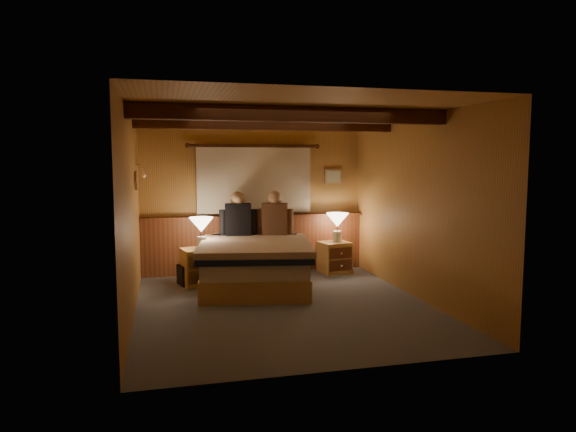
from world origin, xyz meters
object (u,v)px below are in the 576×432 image
object	(u,v)px
nightstand_right	(335,257)
person_right	(275,217)
nightstand_left	(199,267)
lamp_left	(201,227)
person_left	(238,217)
lamp_right	(337,222)
duffel_bag	(196,273)
bed	(255,263)

from	to	relation	value
nightstand_right	person_right	distance (m)	1.23
nightstand_left	lamp_left	bearing A→B (deg)	9.10
person_left	person_right	bearing A→B (deg)	-0.06
lamp_left	lamp_right	world-z (taller)	lamp_left
duffel_bag	nightstand_left	bearing A→B (deg)	-69.72
bed	nightstand_right	distance (m)	1.59
lamp_left	lamp_right	size ratio (longest dim) A/B	0.97
lamp_right	nightstand_left	bearing A→B (deg)	-172.27
lamp_right	person_right	distance (m)	1.05
bed	nightstand_left	world-z (taller)	bed
lamp_left	person_left	size ratio (longest dim) A/B	0.65
nightstand_left	person_left	distance (m)	0.98
nightstand_left	person_right	distance (m)	1.40
person_left	nightstand_right	bearing A→B (deg)	4.97
person_left	duffel_bag	distance (m)	1.07
person_right	person_left	bearing A→B (deg)	-168.43
nightstand_right	duffel_bag	size ratio (longest dim) A/B	0.95
person_right	duffel_bag	world-z (taller)	person_right
nightstand_left	duffel_bag	size ratio (longest dim) A/B	1.03
person_right	duffel_bag	xyz separation A→B (m)	(-1.25, -0.20, -0.79)
person_right	lamp_right	bearing A→B (deg)	18.26
person_right	duffel_bag	bearing A→B (deg)	-154.22
bed	lamp_left	bearing A→B (deg)	163.39
person_left	person_right	xyz separation A→B (m)	(0.57, -0.05, 0.00)
person_left	duffel_bag	world-z (taller)	person_left
bed	duffel_bag	world-z (taller)	bed
lamp_right	person_right	xyz separation A→B (m)	(-1.04, -0.03, 0.11)
nightstand_left	duffel_bag	xyz separation A→B (m)	(-0.05, 0.07, -0.11)
lamp_left	person_right	world-z (taller)	person_right
nightstand_right	duffel_bag	bearing A→B (deg)	175.89
nightstand_left	person_left	size ratio (longest dim) A/B	0.81
nightstand_right	nightstand_left	bearing A→B (deg)	177.94
lamp_right	duffel_bag	world-z (taller)	lamp_right
person_left	lamp_right	bearing A→B (deg)	4.26
duffel_bag	lamp_left	bearing A→B (deg)	-49.26
lamp_right	person_left	size ratio (longest dim) A/B	0.68
lamp_right	person_right	bearing A→B (deg)	-178.40
lamp_left	duffel_bag	world-z (taller)	lamp_left
duffel_bag	nightstand_right	bearing A→B (deg)	-9.87
nightstand_right	person_left	xyz separation A→B (m)	(-1.58, 0.00, 0.70)
nightstand_left	person_left	bearing A→B (deg)	15.62
bed	person_right	distance (m)	0.96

